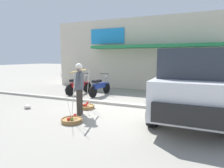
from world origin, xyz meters
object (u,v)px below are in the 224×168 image
fruit_vendor (79,85)px  motorcycle_second_in_row (100,87)px  fruit_basket_right_side (86,106)px  motorcycle_nearest_shop (78,86)px  plastic_litter_bag (27,107)px  parked_truck (193,81)px  fruit_basket_left_side (72,120)px

fruit_vendor → motorcycle_second_in_row: size_ratio=0.93×
fruit_basket_right_side → motorcycle_second_in_row: fruit_basket_right_side is taller
fruit_vendor → motorcycle_nearest_shop: 3.72m
motorcycle_second_in_row → fruit_vendor: bearing=-75.1°
fruit_vendor → motorcycle_second_in_row: (-0.84, 3.17, -0.52)m
motorcycle_nearest_shop → plastic_litter_bag: 3.22m
fruit_vendor → plastic_litter_bag: (-2.20, -0.12, -0.91)m
motorcycle_nearest_shop → parked_truck: parked_truck is taller
motorcycle_second_in_row → plastic_litter_bag: bearing=-112.4°
fruit_vendor → motorcycle_second_in_row: fruit_vendor is taller
fruit_basket_left_side → fruit_basket_right_side: same height
fruit_basket_right_side → parked_truck: bearing=8.9°
motorcycle_nearest_shop → plastic_litter_bag: (-0.17, -3.19, -0.38)m
fruit_vendor → fruit_basket_right_side: fruit_vendor is taller
fruit_basket_right_side → fruit_vendor: bearing=-74.9°
fruit_vendor → plastic_litter_bag: size_ratio=6.05×
motorcycle_nearest_shop → motorcycle_second_in_row: 1.19m
fruit_basket_left_side → plastic_litter_bag: fruit_basket_left_side is taller
fruit_basket_left_side → motorcycle_second_in_row: size_ratio=0.80×
fruit_vendor → fruit_basket_left_side: (0.20, -0.76, -0.90)m
motorcycle_second_in_row → fruit_basket_left_side: bearing=-75.1°
fruit_basket_left_side → fruit_basket_right_side: 1.58m
motorcycle_second_in_row → plastic_litter_bag: 3.58m
motorcycle_nearest_shop → motorcycle_second_in_row: (1.19, 0.10, 0.00)m
motorcycle_nearest_shop → parked_truck: (5.45, -1.74, 0.68)m
fruit_vendor → fruit_basket_right_side: size_ratio=1.17×
fruit_vendor → fruit_basket_right_side: bearing=105.1°
motorcycle_second_in_row → plastic_litter_bag: (-1.36, -3.29, -0.38)m
motorcycle_nearest_shop → parked_truck: size_ratio=0.37×
fruit_vendor → motorcycle_second_in_row: 3.32m
fruit_basket_left_side → parked_truck: size_ratio=0.30×
fruit_basket_right_side → motorcycle_nearest_shop: (-1.82, 2.31, 0.38)m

